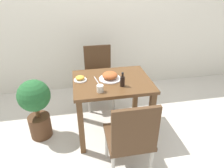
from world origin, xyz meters
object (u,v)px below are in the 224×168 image
object	(u,v)px
chair_far	(99,73)
food_plate	(110,76)
chair_near	(131,137)
potted_plant_left	(36,105)
sauce_bottle	(122,81)
side_plate	(80,79)
drink_cup	(100,89)

from	to	relation	value
chair_far	food_plate	distance (m)	0.74
chair_near	potted_plant_left	bearing A→B (deg)	-39.32
sauce_bottle	chair_near	bearing A→B (deg)	-94.54
food_plate	side_plate	world-z (taller)	food_plate
drink_cup	potted_plant_left	xyz separation A→B (m)	(-0.72, 0.31, -0.31)
chair_far	side_plate	world-z (taller)	chair_far
side_plate	sauce_bottle	bearing A→B (deg)	-26.08
food_plate	sauce_bottle	distance (m)	0.21
sauce_bottle	potted_plant_left	xyz separation A→B (m)	(-0.97, 0.23, -0.34)
food_plate	chair_far	bearing A→B (deg)	94.07
chair_near	sauce_bottle	size ratio (longest dim) A/B	5.42
side_plate	chair_near	bearing A→B (deg)	-62.07
chair_near	chair_far	xyz separation A→B (m)	(-0.11, 1.40, 0.00)
chair_far	potted_plant_left	bearing A→B (deg)	-142.25
food_plate	drink_cup	distance (m)	0.30
chair_near	sauce_bottle	bearing A→B (deg)	-94.54
chair_far	chair_near	bearing A→B (deg)	-85.57
side_plate	sauce_bottle	xyz separation A→B (m)	(0.44, -0.21, 0.04)
chair_near	potted_plant_left	size ratio (longest dim) A/B	1.16
side_plate	drink_cup	xyz separation A→B (m)	(0.19, -0.29, 0.01)
drink_cup	sauce_bottle	bearing A→B (deg)	17.00
side_plate	drink_cup	distance (m)	0.35
chair_near	sauce_bottle	xyz separation A→B (m)	(0.04, 0.53, 0.29)
chair_near	side_plate	distance (m)	0.88
chair_far	potted_plant_left	distance (m)	1.04
chair_near	chair_far	distance (m)	1.40
chair_far	sauce_bottle	world-z (taller)	sauce_bottle
chair_far	food_plate	xyz separation A→B (m)	(0.05, -0.68, 0.27)
chair_near	side_plate	xyz separation A→B (m)	(-0.40, 0.75, 0.25)
food_plate	sauce_bottle	xyz separation A→B (m)	(0.10, -0.18, 0.02)
chair_near	food_plate	xyz separation A→B (m)	(-0.06, 0.72, 0.27)
food_plate	drink_cup	xyz separation A→B (m)	(-0.15, -0.26, -0.00)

